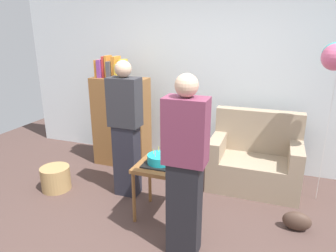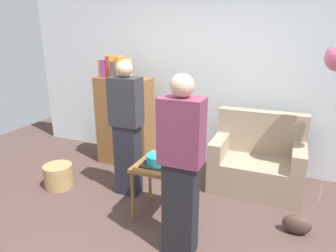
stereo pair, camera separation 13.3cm
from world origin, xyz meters
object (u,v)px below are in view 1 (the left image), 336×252
person_holding_cake (185,168)px  birthday_cake (160,160)px  bookshelf (121,119)px  wicker_basket (56,178)px  side_table (160,172)px  handbag (297,221)px  person_blowing_candles (126,130)px  couch (255,161)px

person_holding_cake → birthday_cake: bearing=-25.3°
bookshelf → wicker_basket: 1.21m
side_table → wicker_basket: size_ratio=1.68×
wicker_basket → handbag: (2.85, 0.15, -0.05)m
wicker_basket → person_blowing_candles: bearing=14.0°
birthday_cake → person_blowing_candles: size_ratio=0.20×
side_table → person_holding_cake: size_ratio=0.37×
wicker_basket → handbag: wicker_basket is taller
bookshelf → handbag: (2.43, -0.85, -0.59)m
bookshelf → side_table: 1.50m
side_table → wicker_basket: (-1.45, 0.07, -0.36)m
person_blowing_candles → person_holding_cake: bearing=-17.5°
bookshelf → person_holding_cake: size_ratio=0.98×
couch → birthday_cake: couch is taller
handbag → person_blowing_candles: bearing=177.8°
bookshelf → person_blowing_candles: person_blowing_candles is taller
person_holding_cake → bookshelf: bearing=-24.1°
bookshelf → handbag: bookshelf is taller
bookshelf → person_holding_cake: person_holding_cake is taller
couch → person_holding_cake: 1.65m
person_holding_cake → wicker_basket: (-1.86, 0.53, -0.68)m
couch → handbag: (0.50, -0.82, -0.24)m
handbag → birthday_cake: bearing=-170.9°
bookshelf → couch: bearing=-1.1°
couch → birthday_cake: bearing=-130.7°
person_blowing_candles → person_holding_cake: size_ratio=1.00×
person_blowing_candles → wicker_basket: bearing=-145.2°
couch → person_blowing_candles: person_blowing_candles is taller
wicker_basket → couch: bearing=22.4°
handbag → side_table: bearing=-170.9°
bookshelf → birthday_cake: 1.49m
person_blowing_candles → handbag: person_blowing_candles is taller
birthday_cake → person_holding_cake: (0.41, -0.45, 0.18)m
person_blowing_candles → birthday_cake: bearing=-8.1°
birthday_cake → handbag: (1.40, 0.22, -0.56)m
bookshelf → birthday_cake: bookshelf is taller
birthday_cake → wicker_basket: (-1.45, 0.07, -0.51)m
bookshelf → birthday_cake: (1.03, -1.08, -0.03)m
side_table → person_blowing_candles: bearing=151.1°
person_blowing_candles → side_table: bearing=-8.1°
bookshelf → person_blowing_candles: size_ratio=0.98×
person_blowing_candles → couch: bearing=48.0°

